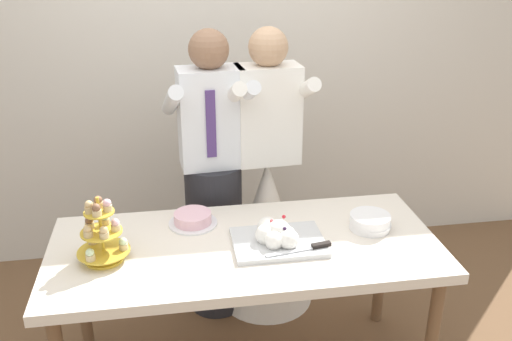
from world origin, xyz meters
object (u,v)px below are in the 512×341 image
(dessert_table, at_px, (245,257))
(cupcake_stand, at_px, (101,234))
(plate_stack, at_px, (370,222))
(person_groom, at_px, (213,193))
(person_bride, at_px, (267,214))
(main_cake_tray, at_px, (277,237))
(round_cake, at_px, (193,219))

(dessert_table, xyz_separation_m, cupcake_stand, (-0.63, -0.04, 0.20))
(dessert_table, height_order, plate_stack, plate_stack)
(person_groom, xyz_separation_m, person_bride, (0.31, 0.01, -0.16))
(main_cake_tray, xyz_separation_m, round_cake, (-0.37, 0.26, -0.01))
(cupcake_stand, relative_size, plate_stack, 1.51)
(person_groom, bearing_deg, dessert_table, -81.57)
(dessert_table, xyz_separation_m, person_bride, (0.22, 0.64, -0.12))
(plate_stack, distance_m, person_groom, 0.92)
(cupcake_stand, height_order, plate_stack, cupcake_stand)
(main_cake_tray, distance_m, person_bride, 0.71)
(main_cake_tray, distance_m, plate_stack, 0.48)
(dessert_table, bearing_deg, cupcake_stand, -176.56)
(main_cake_tray, distance_m, round_cake, 0.45)
(cupcake_stand, height_order, person_groom, person_groom)
(cupcake_stand, height_order, person_bride, person_bride)
(dessert_table, relative_size, person_groom, 1.08)
(dessert_table, relative_size, round_cake, 7.50)
(dessert_table, height_order, person_groom, person_groom)
(main_cake_tray, bearing_deg, person_bride, 83.82)
(dessert_table, bearing_deg, main_cake_tray, -13.02)
(cupcake_stand, height_order, round_cake, cupcake_stand)
(dessert_table, height_order, person_bride, person_bride)
(dessert_table, distance_m, main_cake_tray, 0.19)
(round_cake, bearing_deg, main_cake_tray, -34.91)
(dessert_table, bearing_deg, round_cake, 135.11)
(main_cake_tray, xyz_separation_m, person_groom, (-0.24, 0.65, -0.07))
(cupcake_stand, distance_m, round_cake, 0.49)
(person_bride, bearing_deg, cupcake_stand, -141.57)
(cupcake_stand, relative_size, main_cake_tray, 0.70)
(round_cake, relative_size, person_groom, 0.14)
(person_groom, relative_size, person_bride, 1.00)
(dessert_table, bearing_deg, person_groom, 98.43)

